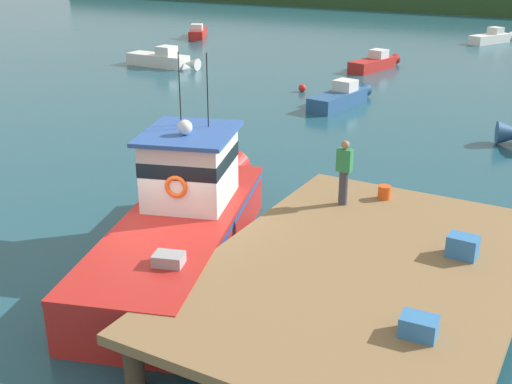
# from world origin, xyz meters

# --- Properties ---
(ground_plane) EXTENTS (200.00, 200.00, 0.00)m
(ground_plane) POSITION_xyz_m (0.00, 0.00, 0.00)
(ground_plane) COLOR #1E4C5B
(dock) EXTENTS (6.00, 9.00, 1.20)m
(dock) POSITION_xyz_m (4.80, 0.00, 1.07)
(dock) COLOR #4C3D2D
(dock) RESTS_ON ground
(main_fishing_boat) EXTENTS (4.87, 9.89, 4.80)m
(main_fishing_boat) POSITION_xyz_m (0.03, 0.52, 1.01)
(main_fishing_boat) COLOR red
(main_fishing_boat) RESTS_ON ground
(crate_stack_mid_dock) EXTENTS (0.63, 0.48, 0.35)m
(crate_stack_mid_dock) POSITION_xyz_m (6.46, -1.92, 1.38)
(crate_stack_mid_dock) COLOR #3370B2
(crate_stack_mid_dock) RESTS_ON dock
(crate_single_by_cleat) EXTENTS (0.62, 0.46, 0.46)m
(crate_single_by_cleat) POSITION_xyz_m (6.43, 1.34, 1.43)
(crate_single_by_cleat) COLOR #3370B2
(crate_single_by_cleat) RESTS_ON dock
(bait_bucket) EXTENTS (0.32, 0.32, 0.34)m
(bait_bucket) POSITION_xyz_m (3.98, 3.62, 1.37)
(bait_bucket) COLOR #E04C19
(bait_bucket) RESTS_ON dock
(deckhand_by_the_boat) EXTENTS (0.36, 0.22, 1.63)m
(deckhand_by_the_boat) POSITION_xyz_m (3.20, 2.78, 2.06)
(deckhand_by_the_boat) COLOR #383842
(deckhand_by_the_boat) RESTS_ON dock
(moored_boat_off_the_point) EXTENTS (2.71, 4.16, 1.08)m
(moored_boat_off_the_point) POSITION_xyz_m (-20.71, 31.71, 0.37)
(moored_boat_off_the_point) COLOR red
(moored_boat_off_the_point) RESTS_ON ground
(moored_boat_outer_mooring) EXTENTS (1.89, 4.53, 1.13)m
(moored_boat_outer_mooring) POSITION_xyz_m (-4.12, 26.00, 0.39)
(moored_boat_outer_mooring) COLOR red
(moored_boat_outer_mooring) RESTS_ON ground
(moored_boat_mid_harbor) EXTENTS (2.76, 4.34, 1.12)m
(moored_boat_mid_harbor) POSITION_xyz_m (-0.07, 40.24, 0.39)
(moored_boat_mid_harbor) COLOR white
(moored_boat_mid_harbor) RESTS_ON ground
(moored_boat_far_left) EXTENTS (1.64, 4.61, 1.15)m
(moored_boat_far_left) POSITION_xyz_m (-2.48, 16.69, 0.40)
(moored_boat_far_left) COLOR #285184
(moored_boat_far_left) RESTS_ON ground
(moored_boat_far_right) EXTENTS (4.96, 1.35, 1.26)m
(moored_boat_far_right) POSITION_xyz_m (-15.69, 20.52, 0.43)
(moored_boat_far_right) COLOR silver
(moored_boat_far_right) RESTS_ON ground
(mooring_buoy_spare_mooring) EXTENTS (0.39, 0.39, 0.39)m
(mooring_buoy_spare_mooring) POSITION_xyz_m (-5.32, 18.44, 0.19)
(mooring_buoy_spare_mooring) COLOR red
(mooring_buoy_spare_mooring) RESTS_ON ground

